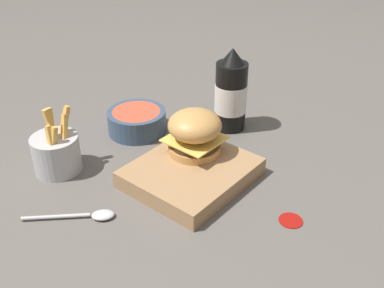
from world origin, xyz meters
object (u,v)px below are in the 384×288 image
Objects in this scene: burger at (195,132)px; serving_board at (192,172)px; spoon at (88,215)px; ketchup_bottle at (231,94)px; side_bowl at (137,121)px; fries_basket at (56,152)px.

serving_board is at bearing 33.30° from burger.
spoon is (0.26, -0.04, -0.08)m from burger.
serving_board is 0.25m from ketchup_bottle.
serving_board is 0.08m from burger.
side_bowl is (-0.07, -0.23, 0.01)m from serving_board.
spoon is at bearing -0.01° from ketchup_bottle.
fries_basket is at bearing -57.61° from serving_board.
serving_board is at bearing 122.39° from fries_basket.
ketchup_bottle reaches higher than fries_basket.
fries_basket reaches higher than serving_board.
side_bowl is at bearing -44.88° from ketchup_bottle.
ketchup_bottle is 0.24m from side_bowl.
fries_basket is (0.20, -0.21, -0.04)m from burger.
serving_board is 0.24m from side_bowl.
ketchup_bottle is 0.43m from fries_basket.
burger reaches higher than spoon.
ketchup_bottle reaches higher than burger.
spoon is (0.45, -0.00, -0.09)m from ketchup_bottle.
ketchup_bottle is 1.45× the size of side_bowl.
ketchup_bottle reaches higher than serving_board.
serving_board is at bearing 27.35° from spoon.
side_bowl is 1.08× the size of spoon.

